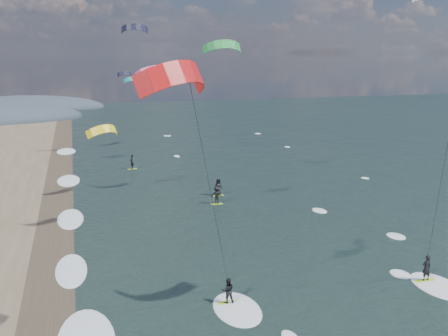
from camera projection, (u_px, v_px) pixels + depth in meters
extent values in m
cube|color=#382D23|center=(48.00, 309.00, 28.11)|extent=(3.00, 240.00, 0.00)
ellipsoid|color=#3D4756|center=(25.00, 109.00, 127.94)|extent=(40.00, 18.00, 7.00)
cube|color=#ABE227|center=(425.00, 281.00, 31.55)|extent=(1.38, 0.41, 0.06)
imported|color=black|center=(427.00, 268.00, 31.35)|extent=(0.62, 0.41, 1.70)
ellipsoid|color=white|center=(438.00, 286.00, 30.89)|extent=(2.60, 4.20, 0.12)
cylinder|color=black|center=(447.00, 146.00, 26.09)|extent=(0.02, 0.02, 17.60)
cube|color=#ABE227|center=(228.00, 303.00, 28.77)|extent=(1.18, 0.36, 0.05)
imported|color=black|center=(228.00, 290.00, 28.60)|extent=(0.80, 0.67, 1.49)
ellipsoid|color=white|center=(237.00, 309.00, 28.11)|extent=(2.60, 4.20, 0.12)
cylinder|color=black|center=(212.00, 197.00, 23.83)|extent=(0.02, 0.02, 13.96)
cube|color=#ABE227|center=(217.00, 204.00, 47.63)|extent=(1.10, 0.35, 0.05)
imported|color=black|center=(217.00, 195.00, 47.43)|extent=(1.26, 0.99, 1.72)
cube|color=#ABE227|center=(218.00, 195.00, 50.48)|extent=(1.10, 0.35, 0.05)
imported|color=black|center=(218.00, 187.00, 50.28)|extent=(0.92, 0.67, 1.72)
cube|color=#ABE227|center=(132.00, 169.00, 62.00)|extent=(1.10, 0.35, 0.05)
imported|color=black|center=(132.00, 162.00, 61.79)|extent=(0.58, 0.74, 1.80)
ellipsoid|color=white|center=(70.00, 270.00, 33.11)|extent=(2.40, 5.40, 0.11)
ellipsoid|color=white|center=(70.00, 219.00, 43.37)|extent=(2.40, 5.40, 0.11)
ellipsoid|color=white|center=(70.00, 180.00, 56.44)|extent=(2.40, 5.40, 0.11)
ellipsoid|color=white|center=(70.00, 151.00, 73.23)|extent=(2.40, 5.40, 0.11)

